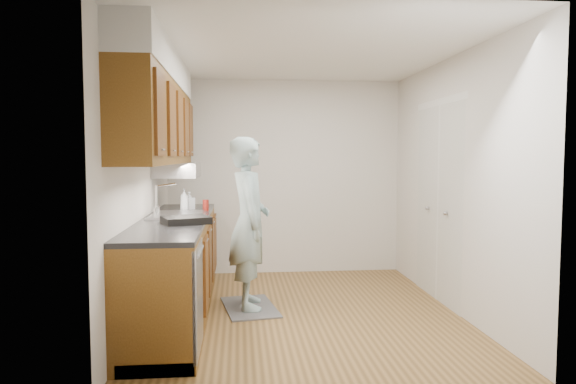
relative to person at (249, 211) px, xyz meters
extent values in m
plane|color=olive|center=(0.50, -0.18, -0.98)|extent=(3.50, 3.50, 0.00)
plane|color=white|center=(0.50, -0.18, 1.52)|extent=(3.50, 3.50, 0.00)
cube|color=silver|center=(-1.00, -0.18, 0.27)|extent=(0.02, 3.50, 2.50)
cube|color=silver|center=(2.00, -0.18, 0.27)|extent=(0.02, 3.50, 2.50)
cube|color=silver|center=(0.50, 1.57, 0.27)|extent=(3.00, 0.02, 2.50)
cube|color=brown|center=(-0.70, -0.18, -0.53)|extent=(0.60, 2.80, 0.90)
cube|color=black|center=(-0.72, -0.18, -0.06)|extent=(0.63, 2.80, 0.04)
cube|color=#B2B2B7|center=(-0.70, 0.02, -0.09)|extent=(0.48, 0.68, 0.14)
cube|color=#B2B2B7|center=(-0.70, 0.02, -0.03)|extent=(0.52, 0.72, 0.01)
cube|color=#B2B2B7|center=(-0.41, -1.28, -0.50)|extent=(0.03, 0.60, 0.80)
cube|color=brown|center=(-0.84, -0.18, 0.85)|extent=(0.33, 2.80, 0.75)
cube|color=silver|center=(-0.84, -0.18, 1.37)|extent=(0.35, 2.80, 0.30)
cube|color=#A5A5AA|center=(-0.77, 0.67, 0.39)|extent=(0.46, 0.75, 0.16)
cube|color=silver|center=(1.98, 0.12, 0.05)|extent=(0.02, 1.22, 2.05)
cube|color=slate|center=(0.00, 0.00, -0.97)|extent=(0.61, 0.89, 0.02)
imported|color=#98B7B9|center=(0.00, 0.00, 0.00)|extent=(0.49, 0.70, 1.92)
imported|color=silver|center=(-0.68, 0.42, 0.08)|extent=(0.12, 0.12, 0.24)
imported|color=silver|center=(-0.64, 0.58, 0.06)|extent=(0.12, 0.12, 0.20)
cylinder|color=#AB271D|center=(-0.45, 0.43, 0.02)|extent=(0.09, 0.09, 0.12)
cube|color=black|center=(-0.56, -0.59, -0.01)|extent=(0.47, 0.43, 0.06)
camera|label=1|loc=(-0.10, -5.07, 0.55)|focal=32.00mm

